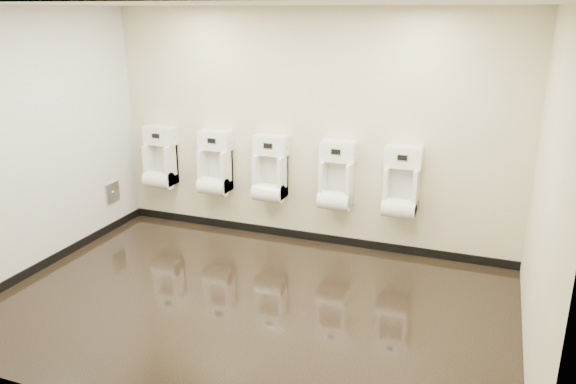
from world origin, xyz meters
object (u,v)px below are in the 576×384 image
object	(u,v)px
urinal_0	(160,162)
urinal_4	(401,187)
urinal_2	(270,173)
urinal_1	(215,168)
urinal_3	(336,181)
access_panel	(112,192)

from	to	relation	value
urinal_0	urinal_4	size ratio (longest dim) A/B	1.00
urinal_0	urinal_4	bearing A→B (deg)	0.00
urinal_0	urinal_4	xyz separation A→B (m)	(3.15, 0.00, 0.00)
urinal_2	urinal_4	distance (m)	1.59
urinal_0	urinal_4	world-z (taller)	same
urinal_1	urinal_2	xyz separation A→B (m)	(0.75, 0.00, 0.00)
urinal_3	urinal_0	bearing A→B (deg)	180.00
urinal_2	urinal_1	bearing A→B (deg)	180.00
urinal_2	urinal_3	bearing A→B (deg)	0.00
urinal_0	urinal_2	xyz separation A→B (m)	(1.56, 0.00, 0.00)
access_panel	urinal_1	size ratio (longest dim) A/B	0.32
urinal_2	access_panel	bearing A→B (deg)	-168.66
access_panel	urinal_0	xyz separation A→B (m)	(0.49, 0.41, 0.35)
urinal_0	urinal_3	bearing A→B (deg)	0.00
urinal_1	urinal_3	xyz separation A→B (m)	(1.59, 0.00, 0.00)
urinal_1	urinal_3	world-z (taller)	same
urinal_0	urinal_1	world-z (taller)	same
urinal_1	urinal_0	bearing A→B (deg)	180.00
access_panel	urinal_3	world-z (taller)	urinal_3
urinal_2	urinal_3	world-z (taller)	same
access_panel	urinal_2	distance (m)	2.11
urinal_0	urinal_2	size ratio (longest dim) A/B	1.00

